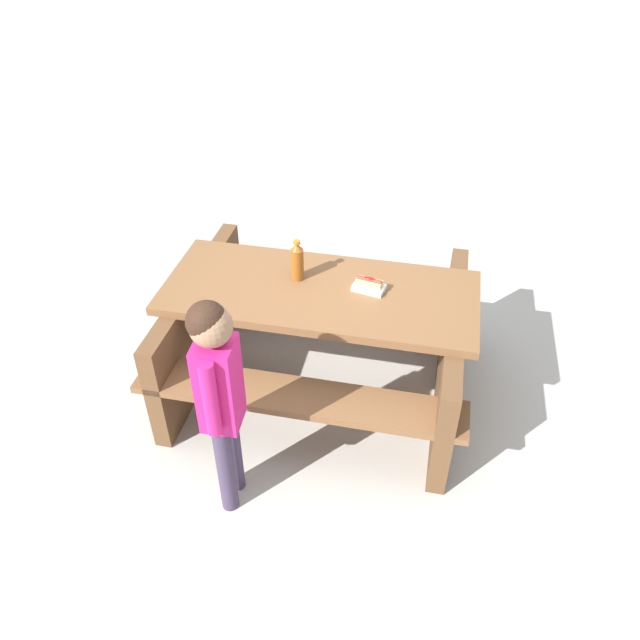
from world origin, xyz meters
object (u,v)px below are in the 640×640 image
Objects in this scene: picnic_table at (320,330)px; child_in_coat at (219,385)px; hotdog_tray at (369,285)px; soda_bottle at (297,261)px.

child_in_coat reaches higher than picnic_table.
picnic_table is 1.44× the size of child_in_coat.
hotdog_tray is 0.16× the size of child_in_coat.
soda_bottle is at bearing 174.94° from hotdog_tray.
hotdog_tray is at bearing 9.39° from picnic_table.
soda_bottle is 1.27× the size of hotdog_tray.
hotdog_tray is (0.42, -0.04, -0.09)m from soda_bottle.
soda_bottle is 0.43m from hotdog_tray.
hotdog_tray is 1.13m from child_in_coat.
child_in_coat is (-0.57, -0.97, 0.03)m from hotdog_tray.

